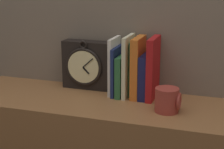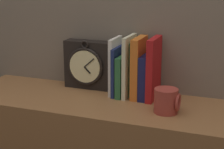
# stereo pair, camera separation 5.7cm
# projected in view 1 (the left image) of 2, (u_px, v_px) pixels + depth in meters

# --- Properties ---
(clock) EXTENTS (0.22, 0.08, 0.22)m
(clock) POSITION_uv_depth(u_px,v_px,m) (86.00, 65.00, 1.68)
(clock) COLOR black
(clock) RESTS_ON bookshelf
(book_slot0_white) EXTENTS (0.02, 0.13, 0.24)m
(book_slot0_white) POSITION_uv_depth(u_px,v_px,m) (114.00, 66.00, 1.60)
(book_slot0_white) COLOR white
(book_slot0_white) RESTS_ON bookshelf
(book_slot1_navy) EXTENTS (0.01, 0.15, 0.21)m
(book_slot1_navy) POSITION_uv_depth(u_px,v_px,m) (117.00, 71.00, 1.60)
(book_slot1_navy) COLOR navy
(book_slot1_navy) RESTS_ON bookshelf
(book_slot2_green) EXTENTS (0.02, 0.15, 0.17)m
(book_slot2_green) POSITION_uv_depth(u_px,v_px,m) (122.00, 75.00, 1.59)
(book_slot2_green) COLOR #2B6438
(book_slot2_green) RESTS_ON bookshelf
(book_slot3_cream) EXTENTS (0.02, 0.15, 0.26)m
(book_slot3_cream) POSITION_uv_depth(u_px,v_px,m) (128.00, 66.00, 1.57)
(book_slot3_cream) COLOR beige
(book_slot3_cream) RESTS_ON bookshelf
(book_slot4_green) EXTENTS (0.01, 0.11, 0.23)m
(book_slot4_green) POSITION_uv_depth(u_px,v_px,m) (134.00, 68.00, 1.59)
(book_slot4_green) COLOR #317145
(book_slot4_green) RESTS_ON bookshelf
(book_slot5_orange) EXTENTS (0.03, 0.15, 0.25)m
(book_slot5_orange) POSITION_uv_depth(u_px,v_px,m) (138.00, 67.00, 1.56)
(book_slot5_orange) COLOR orange
(book_slot5_orange) RESTS_ON bookshelf
(book_slot6_navy) EXTENTS (0.03, 0.15, 0.18)m
(book_slot6_navy) POSITION_uv_depth(u_px,v_px,m) (146.00, 76.00, 1.56)
(book_slot6_navy) COLOR #191B4A
(book_slot6_navy) RESTS_ON bookshelf
(book_slot7_red) EXTENTS (0.03, 0.16, 0.26)m
(book_slot7_red) POSITION_uv_depth(u_px,v_px,m) (153.00, 68.00, 1.54)
(book_slot7_red) COLOR #AF181A
(book_slot7_red) RESTS_ON bookshelf
(mug) EXTENTS (0.10, 0.09, 0.09)m
(mug) POSITION_uv_depth(u_px,v_px,m) (168.00, 100.00, 1.41)
(mug) COLOR #9E382D
(mug) RESTS_ON bookshelf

